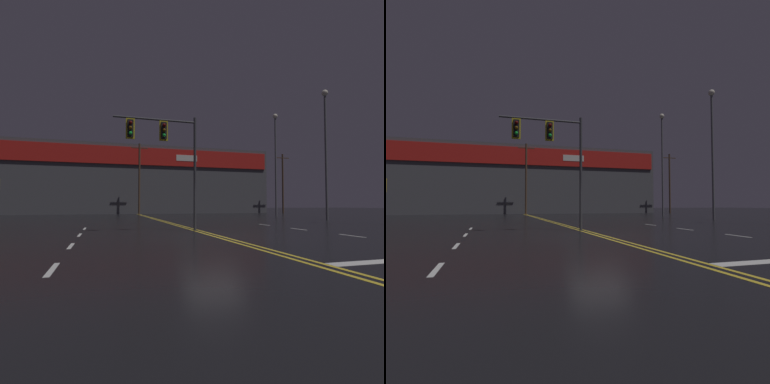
{
  "view_description": "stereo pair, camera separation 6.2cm",
  "coord_description": "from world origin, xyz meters",
  "views": [
    {
      "loc": [
        -4.55,
        -12.09,
        1.32
      ],
      "look_at": [
        0.0,
        3.32,
        2.0
      ],
      "focal_mm": 28.0,
      "sensor_mm": 36.0,
      "label": 1
    },
    {
      "loc": [
        -4.49,
        -12.11,
        1.32
      ],
      "look_at": [
        0.0,
        3.32,
        2.0
      ],
      "focal_mm": 28.0,
      "sensor_mm": 36.0,
      "label": 2
    }
  ],
  "objects": [
    {
      "name": "streetlight_near_left",
      "position": [
        14.36,
        9.86,
        7.21
      ],
      "size": [
        0.56,
        0.56,
        11.62
      ],
      "color": "#59595E",
      "rests_on": "ground"
    },
    {
      "name": "building_backdrop",
      "position": [
        0.0,
        35.85,
        5.02
      ],
      "size": [
        41.49,
        10.23,
        10.01
      ],
      "color": "#4C4C51",
      "rests_on": "ground"
    },
    {
      "name": "road_markings",
      "position": [
        1.18,
        -1.41,
        0.0
      ],
      "size": [
        16.46,
        60.0,
        0.01
      ],
      "color": "gold",
      "rests_on": "ground"
    },
    {
      "name": "utility_pole_row",
      "position": [
        -1.91,
        28.16,
        5.44
      ],
      "size": [
        45.73,
        0.26,
        12.22
      ],
      "color": "#4C3828",
      "rests_on": "ground"
    },
    {
      "name": "streetlight_far_right",
      "position": [
        14.54,
        18.25,
        7.37
      ],
      "size": [
        0.56,
        0.56,
        11.93
      ],
      "color": "#59595E",
      "rests_on": "ground"
    },
    {
      "name": "traffic_signal_median",
      "position": [
        -1.77,
        2.35,
        4.38
      ],
      "size": [
        4.12,
        0.36,
        5.76
      ],
      "color": "#38383D",
      "rests_on": "ground"
    },
    {
      "name": "ground_plane",
      "position": [
        0.0,
        0.0,
        0.0
      ],
      "size": [
        200.0,
        200.0,
        0.0
      ],
      "primitive_type": "plane",
      "color": "black"
    }
  ]
}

